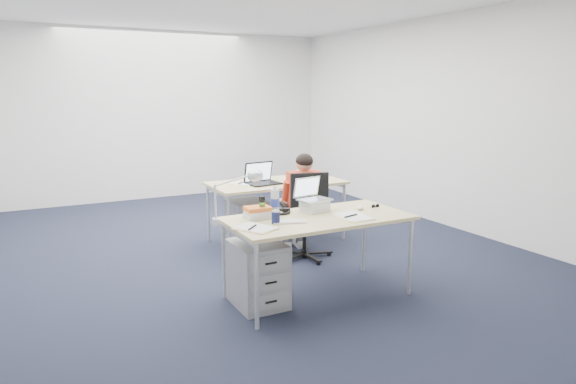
{
  "coord_description": "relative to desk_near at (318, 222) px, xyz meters",
  "views": [
    {
      "loc": [
        -2.08,
        -5.24,
        1.8
      ],
      "look_at": [
        0.16,
        -0.95,
        0.85
      ],
      "focal_mm": 32.0,
      "sensor_mm": 36.0,
      "label": 1
    }
  ],
  "objects": [
    {
      "name": "room",
      "position": [
        -0.16,
        1.52,
        1.03
      ],
      "size": [
        6.02,
        7.02,
        2.8
      ],
      "color": "silver",
      "rests_on": "ground"
    },
    {
      "name": "far_cup",
      "position": [
        0.82,
        1.86,
        0.1
      ],
      "size": [
        0.08,
        0.08,
        0.1
      ],
      "primitive_type": "cylinder",
      "rotation": [
        0.0,
        0.0,
        0.12
      ],
      "color": "white",
      "rests_on": "desk_far"
    },
    {
      "name": "desk_lamp",
      "position": [
        -0.75,
        0.14,
        0.27
      ],
      "size": [
        0.42,
        0.2,
        0.45
      ],
      "primitive_type": null,
      "rotation": [
        0.0,
        0.0,
        -0.14
      ],
      "color": "silver",
      "rests_on": "desk_near"
    },
    {
      "name": "bear_figurine",
      "position": [
        -0.46,
        0.17,
        0.12
      ],
      "size": [
        0.08,
        0.06,
        0.14
      ],
      "primitive_type": null,
      "rotation": [
        0.0,
        0.0,
        -0.08
      ],
      "color": "#2E681B",
      "rests_on": "desk_near"
    },
    {
      "name": "desk_near",
      "position": [
        0.0,
        0.0,
        0.0
      ],
      "size": [
        1.6,
        0.8,
        0.73
      ],
      "color": "tan",
      "rests_on": "ground"
    },
    {
      "name": "sunglasses",
      "position": [
        0.67,
        0.07,
        0.06
      ],
      "size": [
        0.09,
        0.05,
        0.02
      ],
      "primitive_type": null,
      "rotation": [
        0.0,
        0.0,
        0.05
      ],
      "color": "black",
      "rests_on": "desk_near"
    },
    {
      "name": "computer_mouse",
      "position": [
        0.48,
        0.06,
        0.06
      ],
      "size": [
        0.1,
        0.12,
        0.04
      ],
      "primitive_type": "ellipsoid",
      "rotation": [
        0.0,
        0.0,
        -0.43
      ],
      "color": "white",
      "rests_on": "desk_near"
    },
    {
      "name": "cordless_phone",
      "position": [
        -0.4,
        0.3,
        0.13
      ],
      "size": [
        0.05,
        0.03,
        0.16
      ],
      "primitive_type": "cube",
      "rotation": [
        0.0,
        0.0,
        0.09
      ],
      "color": "black",
      "rests_on": "desk_near"
    },
    {
      "name": "drawer_pedestal_near",
      "position": [
        -0.55,
        0.08,
        -0.41
      ],
      "size": [
        0.4,
        0.5,
        0.55
      ],
      "primitive_type": "cube",
      "color": "gray",
      "rests_on": "ground"
    },
    {
      "name": "book_stack",
      "position": [
        -0.49,
        0.19,
        0.1
      ],
      "size": [
        0.27,
        0.23,
        0.1
      ],
      "primitive_type": "cube",
      "rotation": [
        0.0,
        0.0,
        -0.29
      ],
      "color": "silver",
      "rests_on": "desk_near"
    },
    {
      "name": "can_koozie",
      "position": [
        -0.43,
        -0.04,
        0.1
      ],
      "size": [
        0.08,
        0.08,
        0.11
      ],
      "primitive_type": "cylinder",
      "rotation": [
        0.0,
        0.0,
        -0.24
      ],
      "color": "#161C45",
      "rests_on": "desk_near"
    },
    {
      "name": "papers_right",
      "position": [
        0.25,
        -0.16,
        0.05
      ],
      "size": [
        0.25,
        0.35,
        0.01
      ],
      "primitive_type": "cube",
      "rotation": [
        0.0,
        0.0,
        -0.04
      ],
      "color": "#FFE893",
      "rests_on": "desk_near"
    },
    {
      "name": "desk_far",
      "position": [
        0.45,
        1.74,
        0.0
      ],
      "size": [
        1.6,
        0.8,
        0.73
      ],
      "color": "tan",
      "rests_on": "ground"
    },
    {
      "name": "wireless_keyboard",
      "position": [
        -0.32,
        -0.06,
        0.05
      ],
      "size": [
        0.3,
        0.19,
        0.01
      ],
      "primitive_type": "cube",
      "rotation": [
        0.0,
        0.0,
        -0.31
      ],
      "color": "white",
      "rests_on": "desk_near"
    },
    {
      "name": "headphones",
      "position": [
        -0.24,
        0.27,
        0.07
      ],
      "size": [
        0.28,
        0.25,
        0.04
      ],
      "primitive_type": null,
      "rotation": [
        0.0,
        0.0,
        0.32
      ],
      "color": "black",
      "rests_on": "desk_near"
    },
    {
      "name": "floor",
      "position": [
        -0.16,
        1.52,
        -0.68
      ],
      "size": [
        7.0,
        7.0,
        0.0
      ],
      "primitive_type": "plane",
      "color": "black",
      "rests_on": "ground"
    },
    {
      "name": "dark_laptop",
      "position": [
        0.25,
        1.65,
        0.18
      ],
      "size": [
        0.41,
        0.4,
        0.27
      ],
      "primitive_type": null,
      "rotation": [
        0.0,
        0.0,
        0.11
      ],
      "color": "black",
      "rests_on": "desk_far"
    },
    {
      "name": "papers_left",
      "position": [
        -0.65,
        -0.11,
        0.05
      ],
      "size": [
        0.34,
        0.38,
        0.01
      ],
      "primitive_type": "cube",
      "rotation": [
        0.0,
        0.0,
        0.45
      ],
      "color": "#FFE893",
      "rests_on": "desk_near"
    },
    {
      "name": "silver_laptop",
      "position": [
        0.07,
        0.19,
        0.2
      ],
      "size": [
        0.31,
        0.26,
        0.3
      ],
      "primitive_type": null,
      "rotation": [
        0.0,
        0.0,
        0.15
      ],
      "color": "silver",
      "rests_on": "desk_near"
    },
    {
      "name": "water_bottle",
      "position": [
        -0.27,
        0.3,
        0.17
      ],
      "size": [
        0.08,
        0.08,
        0.25
      ],
      "primitive_type": "cylinder",
      "rotation": [
        0.0,
        0.0,
        0.0
      ],
      "color": "silver",
      "rests_on": "desk_near"
    },
    {
      "name": "far_papers",
      "position": [
        0.02,
        1.78,
        0.05
      ],
      "size": [
        0.32,
        0.36,
        0.01
      ],
      "primitive_type": "cube",
      "rotation": [
        0.0,
        0.0,
        0.48
      ],
      "color": "white",
      "rests_on": "desk_far"
    },
    {
      "name": "drawer_pedestal_far",
      "position": [
        0.04,
        1.69,
        -0.41
      ],
      "size": [
        0.4,
        0.5,
        0.55
      ],
      "primitive_type": "cube",
      "color": "gray",
      "rests_on": "ground"
    },
    {
      "name": "seated_person",
      "position": [
        0.45,
        1.13,
        -0.11
      ],
      "size": [
        0.4,
        0.65,
        1.14
      ],
      "rotation": [
        0.0,
        0.0,
        -0.18
      ],
      "color": "red",
      "rests_on": "ground"
    },
    {
      "name": "office_chair",
      "position": [
        0.42,
        0.97,
        -0.41
      ],
      "size": [
        0.76,
        0.76,
        0.98
      ],
      "rotation": [
        0.0,
        0.0,
        -0.27
      ],
      "color": "black",
      "rests_on": "ground"
    }
  ]
}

